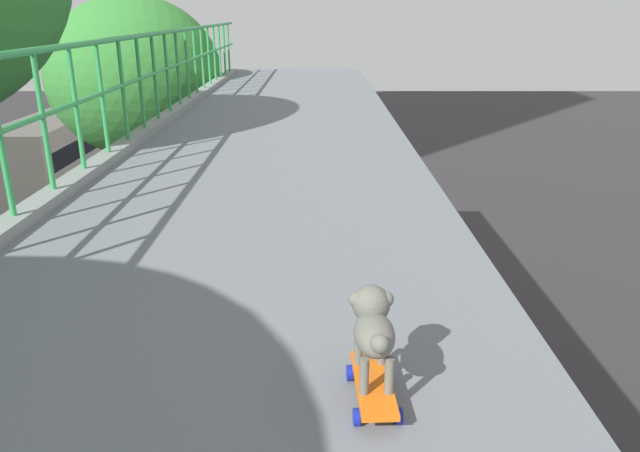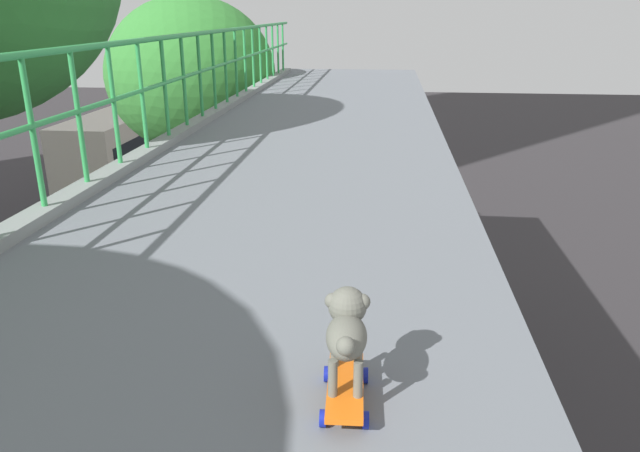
{
  "view_description": "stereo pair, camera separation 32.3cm",
  "coord_description": "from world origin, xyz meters",
  "views": [
    {
      "loc": [
        1.91,
        0.36,
        7.41
      ],
      "look_at": [
        1.91,
        3.4,
        6.32
      ],
      "focal_mm": 33.77,
      "sensor_mm": 36.0,
      "label": 1
    },
    {
      "loc": [
        2.23,
        0.38,
        7.41
      ],
      "look_at": [
        1.91,
        3.4,
        6.32
      ],
      "focal_mm": 33.77,
      "sensor_mm": 36.0,
      "label": 2
    }
  ],
  "objects": [
    {
      "name": "toy_skateboard",
      "position": [
        2.12,
        2.36,
        6.03
      ],
      "size": [
        0.2,
        0.45,
        0.09
      ],
      "color": "orange",
      "rests_on": "overpass_deck"
    },
    {
      "name": "roadside_tree_far",
      "position": [
        -2.25,
        14.24,
        5.96
      ],
      "size": [
        3.88,
        3.88,
        7.77
      ],
      "color": "brown",
      "rests_on": "ground"
    },
    {
      "name": "city_bus",
      "position": [
        -8.4,
        25.56,
        1.99
      ],
      "size": [
        2.51,
        11.59,
        3.53
      ],
      "color": "beige",
      "rests_on": "ground"
    },
    {
      "name": "small_dog",
      "position": [
        2.12,
        2.43,
        6.27
      ],
      "size": [
        0.18,
        0.4,
        0.34
      ],
      "color": "#66665B",
      "rests_on": "toy_skateboard"
    }
  ]
}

